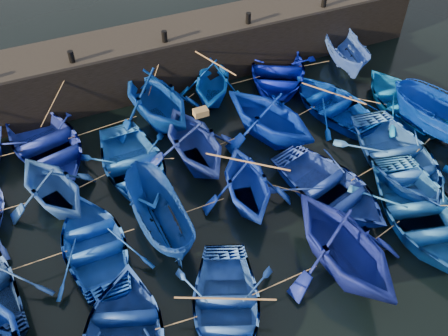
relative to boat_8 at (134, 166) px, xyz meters
name	(u,v)px	position (x,y,z in m)	size (l,w,h in m)	color
ground	(261,242)	(3.07, -4.86, -0.52)	(120.00, 120.00, 0.00)	black
quay_wall	(161,58)	(3.07, 5.64, 0.73)	(26.00, 2.50, 2.50)	black
quay_top	(159,33)	(3.07, 5.64, 2.04)	(26.00, 2.50, 0.12)	black
bollard_1	(71,57)	(-0.93, 4.74, 2.35)	(0.24, 0.24, 0.50)	black
bollard_2	(164,36)	(3.07, 4.74, 2.35)	(0.24, 0.24, 0.50)	black
bollard_3	(248,18)	(7.07, 4.74, 2.35)	(0.24, 0.24, 0.50)	black
bollard_4	(324,2)	(11.07, 4.74, 2.35)	(0.24, 0.24, 0.50)	black
boat_1	(46,144)	(-2.89, 2.56, 0.04)	(3.84, 5.37, 1.11)	navy
boat_2	(155,98)	(1.87, 2.84, 0.75)	(4.15, 4.81, 2.53)	#043190
boat_3	(212,81)	(4.70, 3.37, 0.48)	(3.25, 3.77, 1.99)	#0340BD
boat_4	(277,72)	(8.02, 3.38, 0.05)	(3.90, 5.45, 1.13)	#010D98
boat_5	(346,52)	(11.69, 3.21, 0.30)	(1.58, 4.21, 1.63)	blue
boat_7	(52,186)	(-3.04, -0.32, 0.50)	(3.32, 3.85, 2.03)	#2250A4
boat_8	(134,166)	(0.00, 0.00, 0.00)	(3.55, 4.97, 1.03)	blue
boat_9	(195,141)	(2.45, -0.25, 0.64)	(3.80, 4.40, 2.32)	navy
boat_10	(270,114)	(5.81, -0.03, 0.69)	(3.94, 4.57, 2.41)	#0222A2
boat_11	(332,103)	(9.17, 0.38, -0.03)	(3.32, 4.64, 0.96)	#002EA7
boat_12	(403,101)	(12.14, -0.77, -0.01)	(3.47, 4.85, 1.01)	#0458A5
boat_14	(95,244)	(-2.22, -3.00, -0.05)	(3.22, 4.51, 0.94)	blue
boat_15	(159,216)	(0.05, -3.01, 0.31)	(1.61, 4.28, 1.66)	navy
boat_16	(247,183)	(3.39, -2.95, 0.49)	(3.29, 3.82, 2.01)	#1032CE
boat_17	(330,188)	(6.30, -4.03, 0.00)	(3.54, 4.94, 1.03)	navy
boat_18	(399,158)	(9.59, -3.73, 0.05)	(3.89, 5.44, 1.13)	blue
boat_22	(225,307)	(0.83, -6.89, -0.06)	(3.17, 4.43, 0.92)	#1F4BAD
boat_23	(344,244)	(4.95, -6.78, 0.74)	(4.11, 4.77, 2.51)	navy
boat_24	(420,213)	(8.52, -6.34, 0.05)	(3.93, 5.49, 1.14)	blue
wooden_crate	(201,112)	(2.75, -0.25, 1.93)	(0.54, 0.35, 0.26)	olive
mooring_ropes	(207,137)	(3.08, 0.07, 0.35)	(17.65, 11.76, 2.10)	tan
loose_oars	(258,140)	(4.52, -1.52, 0.98)	(10.60, 12.34, 1.15)	#99724C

